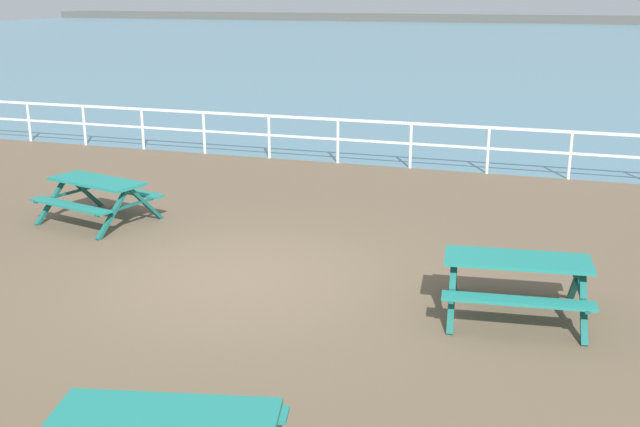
% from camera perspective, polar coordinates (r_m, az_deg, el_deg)
% --- Properties ---
extents(ground_plane, '(30.00, 24.00, 0.20)m').
position_cam_1_polar(ground_plane, '(11.22, -5.94, -5.19)').
color(ground_plane, brown).
extents(sea_band, '(142.00, 90.00, 0.01)m').
position_cam_1_polar(sea_band, '(62.53, 14.51, 12.13)').
color(sea_band, teal).
rests_on(sea_band, ground).
extents(distant_shoreline, '(142.00, 6.00, 1.80)m').
position_cam_1_polar(distant_shoreline, '(105.42, 16.29, 13.49)').
color(distant_shoreline, '#4C4C47').
rests_on(distant_shoreline, ground).
extents(seaward_railing, '(23.07, 0.07, 1.08)m').
position_cam_1_polar(seaward_railing, '(18.08, 4.03, 5.90)').
color(seaward_railing, white).
rests_on(seaward_railing, ground).
extents(picnic_table_mid_centre, '(1.96, 1.73, 0.80)m').
position_cam_1_polar(picnic_table_mid_centre, '(9.96, 14.45, -4.27)').
color(picnic_table_mid_centre, '#1E7A70').
rests_on(picnic_table_mid_centre, ground).
extents(picnic_table_far_right, '(2.11, 1.90, 0.80)m').
position_cam_1_polar(picnic_table_far_right, '(14.13, -16.27, 1.67)').
color(picnic_table_far_right, '#1E7A70').
rests_on(picnic_table_far_right, ground).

